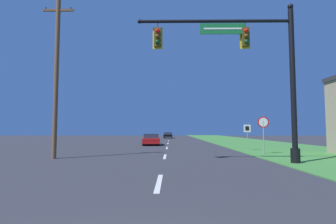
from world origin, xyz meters
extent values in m
cube|color=#428438|center=(10.50, 30.00, 0.02)|extent=(10.00, 110.00, 0.04)
cube|color=silver|center=(0.00, 6.00, 0.01)|extent=(0.16, 2.80, 0.01)
cube|color=silver|center=(0.00, 14.00, 0.01)|extent=(0.16, 2.80, 0.01)
cube|color=silver|center=(0.00, 22.00, 0.01)|extent=(0.16, 2.80, 0.01)
cube|color=silver|center=(0.00, 30.00, 0.01)|extent=(0.16, 2.80, 0.01)
cube|color=silver|center=(0.00, 38.00, 0.01)|extent=(0.16, 2.80, 0.01)
cylinder|color=black|center=(6.40, 10.68, 0.39)|extent=(0.44, 0.44, 0.70)
cylinder|color=black|center=(6.40, 10.68, 3.87)|extent=(0.26, 0.26, 7.66)
sphere|color=black|center=(6.40, 10.68, 7.84)|extent=(0.28, 0.28, 0.28)
cylinder|color=black|center=(2.59, 10.68, 7.10)|extent=(7.62, 0.16, 0.16)
sphere|color=black|center=(-1.22, 10.68, 7.10)|extent=(0.21, 0.21, 0.21)
cube|color=#196B33|center=(2.97, 10.68, 6.71)|extent=(2.27, 0.06, 0.55)
cube|color=white|center=(2.97, 10.64, 6.71)|extent=(1.91, 0.01, 0.08)
cylinder|color=#4C4214|center=(-0.30, 10.68, 6.93)|extent=(0.06, 0.06, 0.35)
cube|color=yellow|center=(-0.30, 10.81, 6.28)|extent=(0.50, 0.03, 1.11)
cube|color=#4C4214|center=(-0.30, 10.68, 6.28)|extent=(0.34, 0.24, 0.95)
sphere|color=red|center=(-0.30, 10.54, 6.56)|extent=(0.22, 0.22, 0.22)
sphere|color=#51380F|center=(-0.30, 10.54, 6.28)|extent=(0.22, 0.22, 0.22)
sphere|color=#0F3D19|center=(-0.30, 10.54, 5.99)|extent=(0.22, 0.22, 0.22)
cylinder|color=#4C4214|center=(4.12, 10.68, 6.93)|extent=(0.06, 0.06, 0.35)
cube|color=yellow|center=(4.12, 10.81, 6.28)|extent=(0.50, 0.03, 1.11)
cube|color=#4C4214|center=(4.12, 10.68, 6.28)|extent=(0.34, 0.24, 0.95)
sphere|color=red|center=(4.12, 10.54, 6.56)|extent=(0.22, 0.22, 0.22)
sphere|color=#51380F|center=(4.12, 10.54, 6.28)|extent=(0.22, 0.22, 0.22)
sphere|color=#0F3D19|center=(4.12, 10.54, 5.99)|extent=(0.22, 0.22, 0.22)
cylinder|color=black|center=(-1.16, 28.52, 0.32)|extent=(0.22, 0.64, 0.64)
cylinder|color=black|center=(-2.75, 28.40, 0.32)|extent=(0.22, 0.64, 0.64)
cylinder|color=black|center=(-0.90, 25.33, 0.32)|extent=(0.22, 0.64, 0.64)
cylinder|color=black|center=(-2.50, 25.20, 0.32)|extent=(0.22, 0.64, 0.64)
cube|color=#AD1414|center=(-1.83, 26.86, 0.50)|extent=(2.18, 4.73, 0.55)
cube|color=#283342|center=(-1.84, 26.98, 0.98)|extent=(1.75, 2.05, 0.42)
cube|color=#AD1414|center=(-1.84, 26.98, 1.16)|extent=(1.71, 2.01, 0.06)
cube|color=#B71414|center=(-1.65, 24.60, 0.56)|extent=(1.67, 0.19, 0.14)
cylinder|color=black|center=(0.57, 53.83, 0.32)|extent=(0.22, 0.64, 0.64)
cylinder|color=black|center=(-1.03, 53.83, 0.32)|extent=(0.22, 0.64, 0.64)
cylinder|color=black|center=(0.57, 50.90, 0.32)|extent=(0.22, 0.64, 0.64)
cylinder|color=black|center=(-1.03, 50.90, 0.32)|extent=(0.22, 0.64, 0.64)
cube|color=black|center=(-0.23, 52.36, 0.50)|extent=(1.82, 4.33, 0.55)
cube|color=#283342|center=(-0.23, 52.47, 0.98)|extent=(1.60, 1.82, 0.42)
cube|color=black|center=(-0.23, 52.47, 1.16)|extent=(1.57, 1.78, 0.06)
cube|color=#B71414|center=(-0.23, 50.23, 0.56)|extent=(1.67, 0.06, 0.14)
cylinder|color=gray|center=(6.65, 15.67, 1.14)|extent=(0.07, 0.07, 2.20)
cylinder|color=red|center=(6.65, 15.67, 2.16)|extent=(0.76, 0.04, 0.76)
cylinder|color=white|center=(6.65, 15.65, 2.16)|extent=(0.61, 0.01, 0.61)
cylinder|color=gray|center=(6.53, 19.06, 1.04)|extent=(0.06, 0.06, 2.00)
cube|color=white|center=(6.53, 19.06, 1.77)|extent=(0.55, 0.04, 0.60)
cube|color=black|center=(6.53, 19.04, 1.77)|extent=(0.31, 0.01, 0.34)
cylinder|color=brown|center=(-6.31, 12.81, 4.81)|extent=(0.26, 0.26, 9.62)
cube|color=brown|center=(-6.31, 12.81, 8.72)|extent=(1.80, 0.12, 0.12)
cylinder|color=#333338|center=(-7.06, 12.81, 8.84)|extent=(0.08, 0.08, 0.12)
cylinder|color=#333338|center=(-5.56, 12.81, 8.84)|extent=(0.08, 0.08, 0.12)
camera|label=1|loc=(0.37, -2.17, 1.61)|focal=28.00mm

